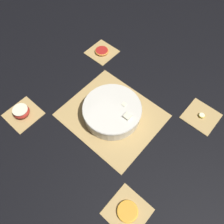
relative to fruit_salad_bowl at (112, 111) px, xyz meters
The scene contains 11 objects.
ground_plane 0.05m from the fruit_salad_bowl, 157.77° to the left, with size 6.00×6.00×0.00m, color black.
bamboo_mat_center 0.04m from the fruit_salad_bowl, 157.77° to the left, with size 0.46×0.39×0.01m.
coaster_mat_near_left 0.45m from the fruit_salad_bowl, 139.39° to the right, with size 0.16×0.16×0.01m.
coaster_mat_near_right 0.45m from the fruit_salad_bowl, 40.75° to the right, with size 0.16×0.16×0.01m.
coaster_mat_far_left 0.45m from the fruit_salad_bowl, 139.32° to the left, with size 0.16×0.16×0.01m.
coaster_mat_far_right 0.45m from the fruit_salad_bowl, 40.82° to the left, with size 0.16×0.16×0.01m.
fruit_salad_bowl is the anchor object (origin of this frame).
apple_half 0.45m from the fruit_salad_bowl, 139.39° to the right, with size 0.08×0.08×0.04m.
orange_slice_whole 0.45m from the fruit_salad_bowl, 40.75° to the right, with size 0.09×0.09×0.01m.
banana_coin_single 0.45m from the fruit_salad_bowl, 40.82° to the left, with size 0.03×0.03×0.01m.
grapefruit_slice 0.45m from the fruit_salad_bowl, 139.32° to the left, with size 0.08×0.08×0.01m.
Camera 1 is at (0.36, -0.41, 0.95)m, focal length 35.00 mm.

